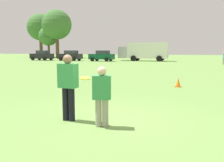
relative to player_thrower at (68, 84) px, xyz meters
The scene contains 13 objects.
ground_plane 1.41m from the player_thrower, 20.58° to the left, with size 185.61×185.61×0.00m, color #6B9347.
player_thrower is the anchor object (origin of this frame).
player_defender 1.08m from the player_thrower, 11.16° to the right, with size 0.51×0.37×1.52m.
frisbee 0.65m from the player_thrower, 17.10° to the right, with size 0.27×0.27×0.09m.
traffic_cone 7.73m from the player_thrower, 71.26° to the left, with size 0.32×0.32×0.48m.
parked_car_near_left 40.80m from the player_thrower, 125.25° to the left, with size 4.25×2.31×1.82m.
parked_car_mid_left 37.74m from the player_thrower, 117.98° to the left, with size 4.25×2.31×1.82m.
parked_car_center 35.37m from the player_thrower, 109.33° to the left, with size 4.25×2.31×1.82m.
box_truck 37.02m from the player_thrower, 97.84° to the left, with size 8.57×3.17×3.18m.
bystander_sideline_watcher 30.51m from the player_thrower, 76.88° to the left, with size 0.27×0.46×1.67m.
tree_west_oak 63.03m from the player_thrower, 125.11° to the left, with size 7.06×7.06×11.48m.
tree_west_maple 56.05m from the player_thrower, 123.34° to the left, with size 4.70×4.70×7.63m.
tree_center_elm 54.24m from the player_thrower, 121.21° to the left, with size 6.99×6.99×11.36m.
Camera 1 is at (2.28, -6.16, 1.93)m, focal length 39.22 mm.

